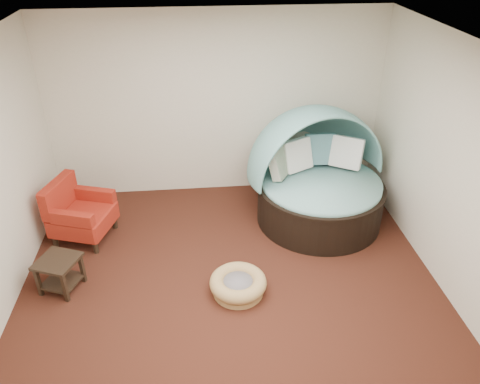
{
  "coord_description": "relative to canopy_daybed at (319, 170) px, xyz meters",
  "views": [
    {
      "loc": [
        -0.33,
        -4.15,
        3.85
      ],
      "look_at": [
        0.16,
        0.6,
        1.01
      ],
      "focal_mm": 35.0,
      "sensor_mm": 36.0,
      "label": 1
    }
  ],
  "objects": [
    {
      "name": "floor",
      "position": [
        -1.36,
        -1.5,
        -0.76
      ],
      "size": [
        5.0,
        5.0,
        0.0
      ],
      "primitive_type": "plane",
      "color": "#401E12",
      "rests_on": "ground"
    },
    {
      "name": "wall_back",
      "position": [
        -1.36,
        1.0,
        0.64
      ],
      "size": [
        5.0,
        0.0,
        5.0
      ],
      "primitive_type": "plane",
      "rotation": [
        1.57,
        0.0,
        0.0
      ],
      "color": "beige",
      "rests_on": "floor"
    },
    {
      "name": "wall_right",
      "position": [
        1.14,
        -1.5,
        0.64
      ],
      "size": [
        0.0,
        5.0,
        5.0
      ],
      "primitive_type": "plane",
      "rotation": [
        1.57,
        0.0,
        -1.57
      ],
      "color": "beige",
      "rests_on": "floor"
    },
    {
      "name": "ceiling",
      "position": [
        -1.36,
        -1.5,
        2.04
      ],
      "size": [
        5.0,
        5.0,
        0.0
      ],
      "primitive_type": "plane",
      "rotation": [
        3.14,
        0.0,
        0.0
      ],
      "color": "white",
      "rests_on": "wall_back"
    },
    {
      "name": "canopy_daybed",
      "position": [
        0.0,
        0.0,
        0.0
      ],
      "size": [
        2.2,
        2.16,
        1.64
      ],
      "rotation": [
        0.0,
        0.0,
        0.23
      ],
      "color": "black",
      "rests_on": "floor"
    },
    {
      "name": "pet_basket",
      "position": [
        -1.29,
        -1.52,
        -0.64
      ],
      "size": [
        0.77,
        0.77,
        0.23
      ],
      "rotation": [
        0.0,
        0.0,
        0.16
      ],
      "color": "#9C7B47",
      "rests_on": "floor"
    },
    {
      "name": "red_armchair",
      "position": [
        -3.32,
        -0.19,
        -0.37
      ],
      "size": [
        0.92,
        0.92,
        0.86
      ],
      "rotation": [
        0.0,
        0.0,
        -0.31
      ],
      "color": "black",
      "rests_on": "floor"
    },
    {
      "name": "side_table",
      "position": [
        -3.36,
        -1.23,
        -0.49
      ],
      "size": [
        0.58,
        0.58,
        0.42
      ],
      "rotation": [
        0.0,
        0.0,
        -0.39
      ],
      "color": "black",
      "rests_on": "floor"
    }
  ]
}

